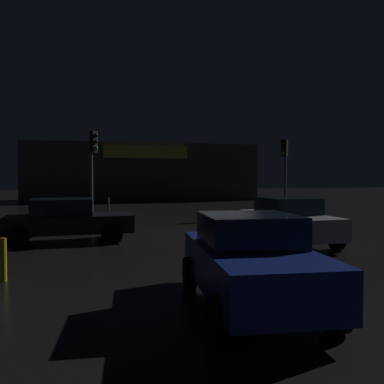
% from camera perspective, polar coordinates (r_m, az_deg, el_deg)
% --- Properties ---
extents(ground_plane, '(120.00, 120.00, 0.00)m').
position_cam_1_polar(ground_plane, '(16.33, 4.48, -5.71)').
color(ground_plane, black).
extents(store_building, '(21.65, 7.00, 5.39)m').
position_cam_1_polar(store_building, '(39.91, -7.15, 2.76)').
color(store_building, '#4C4742').
rests_on(store_building, ground).
extents(traffic_signal_main, '(0.42, 0.42, 4.32)m').
position_cam_1_polar(traffic_signal_main, '(22.98, 13.03, 4.03)').
color(traffic_signal_main, '#595B60').
rests_on(traffic_signal_main, ground).
extents(traffic_signal_opposite, '(0.42, 0.42, 4.49)m').
position_cam_1_polar(traffic_signal_opposite, '(20.35, -13.91, 4.78)').
color(traffic_signal_opposite, '#595B60').
rests_on(traffic_signal_opposite, ground).
extents(car_near, '(4.49, 2.18, 1.49)m').
position_cam_1_polar(car_near, '(14.32, -17.57, -3.79)').
color(car_near, black).
rests_on(car_near, ground).
extents(car_far, '(2.18, 4.02, 1.58)m').
position_cam_1_polar(car_far, '(7.01, 8.31, -9.65)').
color(car_far, navy).
rests_on(car_far, ground).
extents(car_crossing, '(2.12, 4.15, 1.54)m').
position_cam_1_polar(car_crossing, '(13.63, 13.53, -3.97)').
color(car_crossing, '#B7B7BF').
rests_on(car_crossing, ground).
extents(bollard_kerb_a, '(0.10, 0.10, 1.11)m').
position_cam_1_polar(bollard_kerb_a, '(22.61, -11.78, -2.16)').
color(bollard_kerb_a, '#595B60').
rests_on(bollard_kerb_a, ground).
extents(bollard_kerb_b, '(0.13, 0.13, 0.93)m').
position_cam_1_polar(bollard_kerb_b, '(9.52, -25.23, -8.71)').
color(bollard_kerb_b, gold).
rests_on(bollard_kerb_b, ground).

